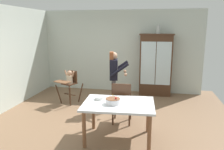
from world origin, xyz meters
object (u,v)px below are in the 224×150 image
(ceramic_vase, at_px, (158,30))
(adult_person, at_px, (114,74))
(dining_table, at_px, (118,108))
(china_cabinet, at_px, (156,65))
(high_chair_with_toddler, at_px, (69,81))
(birthday_cake, at_px, (113,101))
(serving_bowl, at_px, (99,98))
(dining_chair_far_side, at_px, (122,100))

(ceramic_vase, relative_size, adult_person, 0.18)
(adult_person, relative_size, dining_table, 1.10)
(china_cabinet, bearing_deg, high_chair_with_toddler, -151.22)
(ceramic_vase, distance_m, adult_person, 2.20)
(birthday_cake, relative_size, serving_bowl, 1.56)
(birthday_cake, bearing_deg, ceramic_vase, 76.23)
(ceramic_vase, distance_m, serving_bowl, 3.47)
(ceramic_vase, relative_size, dining_chair_far_side, 0.28)
(dining_chair_far_side, bearing_deg, birthday_cake, 83.55)
(high_chair_with_toddler, relative_size, dining_table, 0.68)
(serving_bowl, bearing_deg, birthday_cake, -33.39)
(dining_table, bearing_deg, serving_bowl, 161.40)
(china_cabinet, xyz_separation_m, high_chair_with_toddler, (-2.39, -1.31, -0.33))
(adult_person, height_order, dining_table, adult_person)
(high_chair_with_toddler, bearing_deg, dining_table, -25.50)
(china_cabinet, relative_size, dining_chair_far_side, 2.03)
(china_cabinet, xyz_separation_m, birthday_cake, (-0.76, -3.23, -0.19))
(serving_bowl, height_order, dining_chair_far_side, dining_chair_far_side)
(dining_table, distance_m, serving_bowl, 0.45)
(china_cabinet, distance_m, dining_chair_far_side, 2.59)
(high_chair_with_toddler, xyz_separation_m, adult_person, (1.34, -0.25, 0.31))
(ceramic_vase, xyz_separation_m, serving_bowl, (-1.11, -3.02, -1.30))
(dining_table, bearing_deg, dining_chair_far_side, 93.86)
(china_cabinet, bearing_deg, dining_chair_far_side, -106.12)
(adult_person, relative_size, birthday_cake, 5.47)
(dining_table, bearing_deg, birthday_cake, -143.79)
(serving_bowl, bearing_deg, dining_table, -18.60)
(china_cabinet, height_order, serving_bowl, china_cabinet)
(china_cabinet, xyz_separation_m, dining_table, (-0.66, -3.16, -0.34))
(high_chair_with_toddler, distance_m, dining_chair_far_side, 2.04)
(china_cabinet, height_order, dining_chair_far_side, china_cabinet)
(china_cabinet, distance_m, dining_table, 3.24)
(ceramic_vase, height_order, high_chair_with_toddler, ceramic_vase)
(high_chair_with_toddler, height_order, dining_chair_far_side, dining_chair_far_side)
(china_cabinet, relative_size, high_chair_with_toddler, 2.05)
(ceramic_vase, height_order, birthday_cake, ceramic_vase)
(serving_bowl, bearing_deg, high_chair_with_toddler, 127.69)
(high_chair_with_toddler, distance_m, adult_person, 1.40)
(china_cabinet, distance_m, high_chair_with_toddler, 2.75)
(china_cabinet, bearing_deg, dining_table, -101.86)
(adult_person, distance_m, serving_bowl, 1.47)
(birthday_cake, bearing_deg, adult_person, 100.04)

